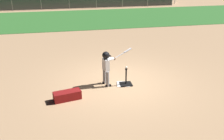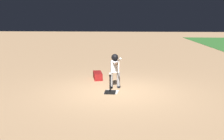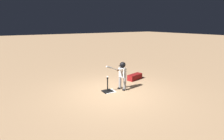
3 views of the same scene
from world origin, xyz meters
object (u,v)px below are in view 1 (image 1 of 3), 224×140
at_px(batting_tee, 126,82).
at_px(baseball, 126,67).
at_px(batter_child, 107,64).
at_px(bleachers_right_center, 1,3).
at_px(bleachers_left_center, 77,1).
at_px(equipment_bag, 67,96).

xyz_separation_m(batting_tee, baseball, (-0.00, 0.00, 0.56)).
distance_m(batting_tee, baseball, 0.56).
relative_size(batter_child, baseball, 16.48).
height_order(baseball, bleachers_right_center, bleachers_right_center).
relative_size(bleachers_left_center, equipment_bag, 3.96).
xyz_separation_m(batter_child, bleachers_left_center, (0.10, 16.50, -0.32)).
distance_m(batting_tee, bleachers_right_center, 18.16).
bearing_deg(baseball, batter_child, 169.46).
relative_size(batter_child, equipment_bag, 1.45).
height_order(batting_tee, bleachers_left_center, bleachers_left_center).
bearing_deg(equipment_bag, bleachers_right_center, 93.75).
bearing_deg(baseball, bleachers_right_center, 113.13).
distance_m(baseball, bleachers_left_center, 16.63).
distance_m(batter_child, baseball, 0.66).
xyz_separation_m(bleachers_right_center, bleachers_left_center, (6.60, -0.08, 0.02)).
height_order(batting_tee, equipment_bag, batting_tee).
height_order(bleachers_right_center, bleachers_left_center, bleachers_left_center).
bearing_deg(bleachers_left_center, equipment_bag, -94.91).
bearing_deg(batting_tee, batter_child, 169.46).
bearing_deg(batting_tee, bleachers_right_center, 113.13).
height_order(batter_child, equipment_bag, batter_child).
relative_size(baseball, bleachers_right_center, 0.02).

